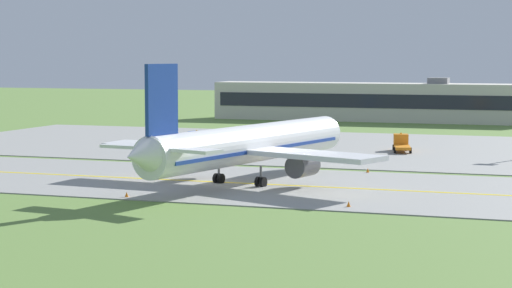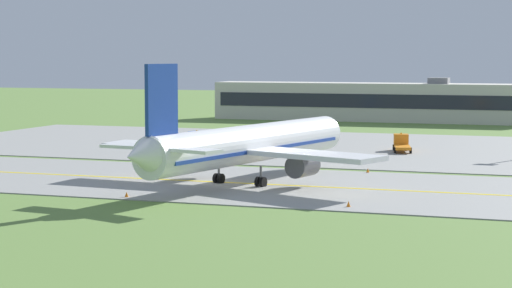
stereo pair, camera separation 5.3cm
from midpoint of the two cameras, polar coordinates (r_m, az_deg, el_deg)
ground_plane at (r=100.28m, az=-2.31°, el=-2.36°), size 500.00×500.00×0.00m
taxiway_strip at (r=100.27m, az=-2.31°, el=-2.33°), size 240.00×28.00×0.10m
apron_pad at (r=137.74m, az=7.96°, el=-0.28°), size 140.00×52.00×0.10m
taxiway_centreline at (r=100.26m, az=-2.31°, el=-2.30°), size 220.00×0.60×0.01m
airplane_lead at (r=98.99m, az=-0.51°, el=-0.05°), size 32.10×39.29×12.70m
service_truck_baggage at (r=139.66m, az=-3.32°, el=0.30°), size 3.07×6.63×2.59m
service_truck_catering at (r=134.00m, az=8.77°, el=0.04°), size 3.57×6.71×2.59m
terminal_building at (r=196.50m, az=7.10°, el=2.53°), size 66.71×8.94×9.01m
traffic_cone_near_edge at (r=84.33m, az=5.61°, el=-3.64°), size 0.44×0.44×0.60m
traffic_cone_mid_edge at (r=90.49m, az=-7.78°, el=-3.05°), size 0.44×0.44×0.60m
traffic_cone_far_edge at (r=109.13m, az=6.77°, el=-1.61°), size 0.44×0.44×0.60m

